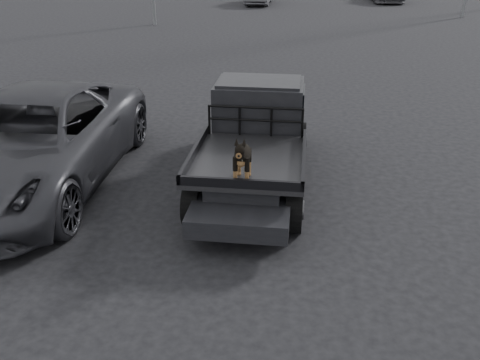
# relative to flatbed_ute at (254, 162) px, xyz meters

# --- Properties ---
(ground) EXTENTS (120.00, 120.00, 0.00)m
(ground) POSITION_rel_flatbed_ute_xyz_m (-0.76, -1.87, -0.46)
(ground) COLOR black
(ground) RESTS_ON ground
(flatbed_ute) EXTENTS (2.00, 5.40, 0.92)m
(flatbed_ute) POSITION_rel_flatbed_ute_xyz_m (0.00, 0.00, 0.00)
(flatbed_ute) COLOR black
(flatbed_ute) RESTS_ON ground
(ute_cab) EXTENTS (1.72, 1.30, 0.88)m
(ute_cab) POSITION_rel_flatbed_ute_xyz_m (0.00, 0.95, 0.90)
(ute_cab) COLOR black
(ute_cab) RESTS_ON flatbed_ute
(headache_rack) EXTENTS (1.80, 0.08, 0.55)m
(headache_rack) POSITION_rel_flatbed_ute_xyz_m (0.00, 0.20, 0.74)
(headache_rack) COLOR black
(headache_rack) RESTS_ON flatbed_ute
(dog) EXTENTS (0.32, 0.60, 0.74)m
(dog) POSITION_rel_flatbed_ute_xyz_m (0.00, -1.82, 0.83)
(dog) COLOR black
(dog) RESTS_ON flatbed_ute
(parked_suv) EXTENTS (3.10, 6.45, 1.77)m
(parked_suv) POSITION_rel_flatbed_ute_xyz_m (-4.12, -0.57, 0.43)
(parked_suv) COLOR #333338
(parked_suv) RESTS_ON ground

